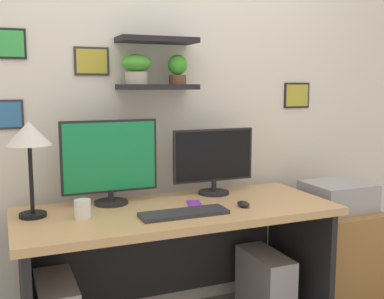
{
  "coord_description": "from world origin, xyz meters",
  "views": [
    {
      "loc": [
        -0.83,
        -2.2,
        1.39
      ],
      "look_at": [
        0.1,
        0.05,
        1.05
      ],
      "focal_mm": 43.4,
      "sensor_mm": 36.0,
      "label": 1
    }
  ],
  "objects_px": {
    "monitor_right": "(213,160)",
    "drawer_cabinet": "(335,255)",
    "cell_phone": "(194,204)",
    "computer_tower_right": "(265,288)",
    "desk": "(175,243)",
    "keyboard": "(184,213)",
    "printer": "(338,196)",
    "computer_mouse": "(243,204)",
    "monitor_left": "(110,161)",
    "coffee_mug": "(83,209)",
    "desk_lamp": "(29,139)"
  },
  "relations": [
    {
      "from": "monitor_right",
      "to": "drawer_cabinet",
      "type": "relative_size",
      "value": 0.81
    },
    {
      "from": "cell_phone",
      "to": "computer_tower_right",
      "type": "xyz_separation_m",
      "value": [
        0.44,
        -0.01,
        -0.54
      ]
    },
    {
      "from": "desk",
      "to": "drawer_cabinet",
      "type": "bearing_deg",
      "value": 0.59
    },
    {
      "from": "desk",
      "to": "keyboard",
      "type": "xyz_separation_m",
      "value": [
        -0.02,
        -0.2,
        0.22
      ]
    },
    {
      "from": "desk",
      "to": "printer",
      "type": "bearing_deg",
      "value": 0.59
    },
    {
      "from": "keyboard",
      "to": "computer_mouse",
      "type": "xyz_separation_m",
      "value": [
        0.35,
        0.03,
        0.01
      ]
    },
    {
      "from": "keyboard",
      "to": "printer",
      "type": "bearing_deg",
      "value": 10.59
    },
    {
      "from": "cell_phone",
      "to": "monitor_right",
      "type": "bearing_deg",
      "value": 59.49
    },
    {
      "from": "monitor_left",
      "to": "printer",
      "type": "height_order",
      "value": "monitor_left"
    },
    {
      "from": "coffee_mug",
      "to": "printer",
      "type": "distance_m",
      "value": 1.59
    },
    {
      "from": "monitor_left",
      "to": "drawer_cabinet",
      "type": "distance_m",
      "value": 1.57
    },
    {
      "from": "cell_phone",
      "to": "computer_tower_right",
      "type": "height_order",
      "value": "cell_phone"
    },
    {
      "from": "drawer_cabinet",
      "to": "desk",
      "type": "bearing_deg",
      "value": -179.41
    },
    {
      "from": "monitor_right",
      "to": "computer_mouse",
      "type": "distance_m",
      "value": 0.38
    },
    {
      "from": "monitor_right",
      "to": "coffee_mug",
      "type": "xyz_separation_m",
      "value": [
        -0.8,
        -0.22,
        -0.16
      ]
    },
    {
      "from": "desk_lamp",
      "to": "desk",
      "type": "bearing_deg",
      "value": -4.49
    },
    {
      "from": "cell_phone",
      "to": "printer",
      "type": "xyz_separation_m",
      "value": [
        1.0,
        0.05,
        -0.06
      ]
    },
    {
      "from": "coffee_mug",
      "to": "computer_tower_right",
      "type": "height_order",
      "value": "coffee_mug"
    },
    {
      "from": "cell_phone",
      "to": "drawer_cabinet",
      "type": "relative_size",
      "value": 0.23
    },
    {
      "from": "drawer_cabinet",
      "to": "desk_lamp",
      "type": "bearing_deg",
      "value": 178.59
    },
    {
      "from": "drawer_cabinet",
      "to": "computer_tower_right",
      "type": "relative_size",
      "value": 1.45
    },
    {
      "from": "monitor_left",
      "to": "computer_mouse",
      "type": "bearing_deg",
      "value": -27.81
    },
    {
      "from": "monitor_right",
      "to": "printer",
      "type": "xyz_separation_m",
      "value": [
        0.79,
        -0.15,
        -0.26
      ]
    },
    {
      "from": "monitor_right",
      "to": "computer_tower_right",
      "type": "xyz_separation_m",
      "value": [
        0.24,
        -0.21,
        -0.74
      ]
    },
    {
      "from": "desk_lamp",
      "to": "coffee_mug",
      "type": "relative_size",
      "value": 5.17
    },
    {
      "from": "keyboard",
      "to": "computer_tower_right",
      "type": "relative_size",
      "value": 1.05
    },
    {
      "from": "keyboard",
      "to": "computer_tower_right",
      "type": "height_order",
      "value": "keyboard"
    },
    {
      "from": "desk_lamp",
      "to": "coffee_mug",
      "type": "height_order",
      "value": "desk_lamp"
    },
    {
      "from": "cell_phone",
      "to": "printer",
      "type": "relative_size",
      "value": 0.37
    },
    {
      "from": "keyboard",
      "to": "cell_phone",
      "type": "height_order",
      "value": "keyboard"
    },
    {
      "from": "desk",
      "to": "computer_mouse",
      "type": "bearing_deg",
      "value": -27.68
    },
    {
      "from": "coffee_mug",
      "to": "cell_phone",
      "type": "bearing_deg",
      "value": 1.64
    },
    {
      "from": "computer_mouse",
      "to": "coffee_mug",
      "type": "distance_m",
      "value": 0.82
    },
    {
      "from": "cell_phone",
      "to": "coffee_mug",
      "type": "relative_size",
      "value": 1.56
    },
    {
      "from": "desk",
      "to": "monitor_left",
      "type": "relative_size",
      "value": 3.21
    },
    {
      "from": "computer_mouse",
      "to": "keyboard",
      "type": "bearing_deg",
      "value": -175.46
    },
    {
      "from": "keyboard",
      "to": "cell_phone",
      "type": "relative_size",
      "value": 3.14
    },
    {
      "from": "computer_mouse",
      "to": "printer",
      "type": "relative_size",
      "value": 0.24
    },
    {
      "from": "monitor_right",
      "to": "drawer_cabinet",
      "type": "distance_m",
      "value": 1.03
    },
    {
      "from": "monitor_left",
      "to": "computer_mouse",
      "type": "distance_m",
      "value": 0.75
    },
    {
      "from": "monitor_right",
      "to": "coffee_mug",
      "type": "bearing_deg",
      "value": -164.71
    },
    {
      "from": "desk",
      "to": "cell_phone",
      "type": "relative_size",
      "value": 11.84
    },
    {
      "from": "keyboard",
      "to": "coffee_mug",
      "type": "distance_m",
      "value": 0.49
    },
    {
      "from": "monitor_left",
      "to": "computer_tower_right",
      "type": "distance_m",
      "value": 1.17
    },
    {
      "from": "computer_tower_right",
      "to": "drawer_cabinet",
      "type": "bearing_deg",
      "value": 6.26
    },
    {
      "from": "desk",
      "to": "drawer_cabinet",
      "type": "relative_size",
      "value": 2.71
    },
    {
      "from": "computer_mouse",
      "to": "printer",
      "type": "distance_m",
      "value": 0.8
    },
    {
      "from": "monitor_left",
      "to": "printer",
      "type": "relative_size",
      "value": 1.36
    },
    {
      "from": "monitor_right",
      "to": "computer_tower_right",
      "type": "height_order",
      "value": "monitor_right"
    },
    {
      "from": "monitor_left",
      "to": "printer",
      "type": "xyz_separation_m",
      "value": [
        1.4,
        -0.15,
        -0.29
      ]
    }
  ]
}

